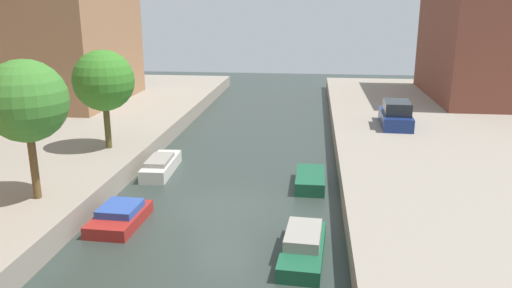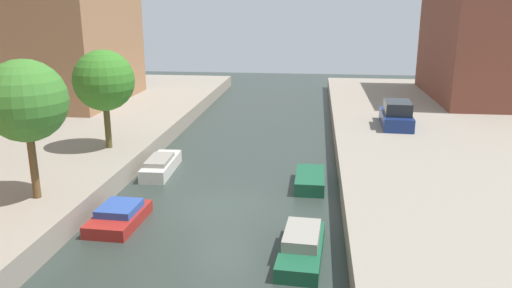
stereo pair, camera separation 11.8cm
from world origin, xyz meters
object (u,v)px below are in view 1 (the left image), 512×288
Objects in this scene: low_block_right at (500,36)px; moored_boat_right_3 at (310,180)px; street_tree_3 at (104,81)px; moored_boat_right_2 at (303,246)px; moored_boat_left_2 at (120,217)px; moored_boat_left_3 at (161,165)px; parked_car at (396,115)px; street_tree_2 at (26,101)px.

moored_boat_right_3 is (-14.36, -19.23, -5.55)m from low_block_right.
moored_boat_right_3 is at bearing -10.05° from street_tree_3.
moored_boat_right_2 is at bearing -39.99° from street_tree_3.
street_tree_3 is 1.69× the size of moored_boat_right_3.
low_block_right reaches higher than moored_boat_right_3.
street_tree_3 is 8.78m from moored_boat_left_2.
moored_boat_left_3 is 1.00× the size of moored_boat_right_2.
moored_boat_left_2 is at bearing -131.71° from low_block_right.
parked_car is 10.08m from moored_boat_right_3.
low_block_right is at bearing 39.54° from moored_boat_left_3.
moored_boat_right_3 is at bearing -126.74° from low_block_right.
moored_boat_right_2 is at bearing -108.98° from parked_car.
parked_car is 18.56m from moored_boat_left_2.
moored_boat_left_3 is at bearing -149.62° from parked_car.
moored_boat_left_3 is 7.66m from moored_boat_right_3.
low_block_right is 30.41m from street_tree_3.
moored_boat_right_3 is at bearing -8.45° from moored_boat_left_3.
moored_boat_right_2 is at bearing -91.48° from moored_boat_right_3.
low_block_right is 3.39× the size of moored_boat_right_2.
moored_boat_right_3 is (-5.13, -8.57, -1.35)m from parked_car.
moored_boat_right_3 is at bearing -120.89° from parked_car.
low_block_right reaches higher than parked_car.
moored_boat_left_3 is at bearing 132.84° from moored_boat_right_2.
street_tree_2 is 5.55m from moored_boat_left_2.
moored_boat_right_2 is (-14.53, -26.08, -5.48)m from low_block_right.
moored_boat_right_2 is (7.16, -1.74, 0.05)m from moored_boat_left_2.
street_tree_3 is 11.55m from moored_boat_right_3.
parked_car is at bearing -130.89° from low_block_right.
low_block_right reaches higher than moored_boat_right_2.
moored_boat_left_3 is at bearing -14.00° from street_tree_3.
low_block_right is 3.38× the size of moored_boat_left_3.
parked_car is 1.37× the size of moored_boat_left_2.
moored_boat_right_2 reaches higher than moored_boat_left_2.
street_tree_3 is at bearing -145.16° from low_block_right.
street_tree_3 is at bearing 140.01° from moored_boat_right_2.
low_block_right is at bearing 53.26° from moored_boat_right_3.
low_block_right is at bearing 48.29° from moored_boat_left_2.
low_block_right is 30.36m from moored_boat_right_2.
low_block_right reaches higher than street_tree_2.
moored_boat_right_3 is (10.58, -1.87, -4.23)m from street_tree_3.
street_tree_2 is 7.08m from street_tree_3.
moored_boat_left_3 is at bearing -140.46° from low_block_right.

